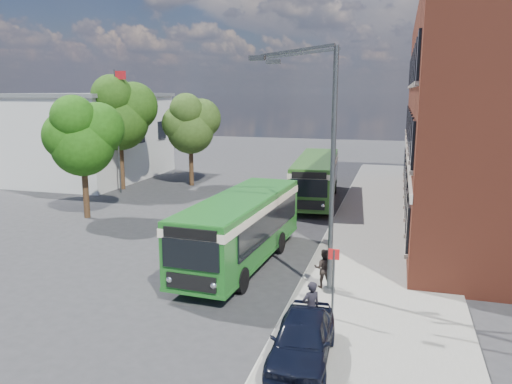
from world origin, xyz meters
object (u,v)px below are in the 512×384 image
(bus_rear, at_px, (316,175))
(parked_car, at_px, (302,339))
(bus_front, at_px, (241,224))
(street_lamp, at_px, (322,168))

(bus_rear, relative_size, parked_car, 2.90)
(bus_front, bearing_deg, bus_rear, 85.64)
(bus_front, height_order, bus_rear, same)
(street_lamp, relative_size, bus_rear, 0.78)
(parked_car, bearing_deg, bus_front, 116.66)
(bus_front, bearing_deg, parked_car, -61.03)
(street_lamp, height_order, bus_rear, street_lamp)
(bus_rear, xyz_separation_m, parked_car, (3.10, -21.28, -1.01))
(street_lamp, distance_m, parked_car, 6.47)
(bus_rear, distance_m, parked_car, 21.53)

